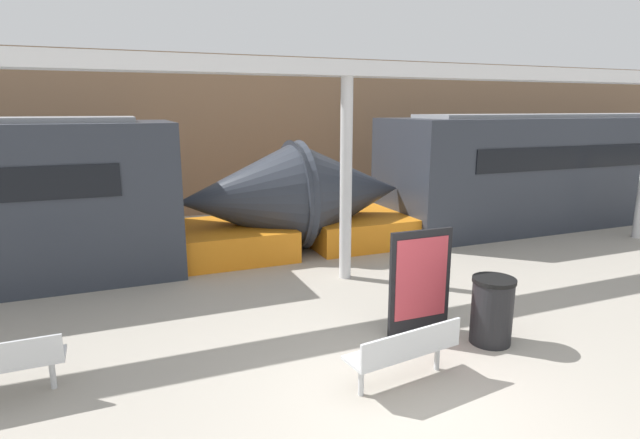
{
  "coord_description": "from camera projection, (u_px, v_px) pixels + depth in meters",
  "views": [
    {
      "loc": [
        -2.88,
        -4.43,
        3.38
      ],
      "look_at": [
        0.4,
        3.74,
        1.4
      ],
      "focal_mm": 28.0,
      "sensor_mm": 36.0,
      "label": 1
    }
  ],
  "objects": [
    {
      "name": "canopy_beam",
      "position": [
        347.0,
        69.0,
        9.27
      ],
      "size": [
        28.0,
        0.6,
        0.28
      ],
      "primitive_type": "cube",
      "color": "silver",
      "rests_on": "support_column_near"
    },
    {
      "name": "ground_plane",
      "position": [
        408.0,
        405.0,
        5.8
      ],
      "size": [
        60.0,
        60.0,
        0.0
      ],
      "primitive_type": "plane",
      "color": "#A8A093"
    },
    {
      "name": "support_column_near",
      "position": [
        346.0,
        181.0,
        9.74
      ],
      "size": [
        0.24,
        0.24,
        3.95
      ],
      "primitive_type": "cylinder",
      "color": "silver",
      "rests_on": "ground_plane"
    },
    {
      "name": "bench_near",
      "position": [
        405.0,
        349.0,
        6.13
      ],
      "size": [
        1.56,
        0.65,
        0.78
      ],
      "rotation": [
        0.0,
        0.0,
        0.14
      ],
      "color": "silver",
      "rests_on": "ground_plane"
    },
    {
      "name": "poster_board",
      "position": [
        420.0,
        282.0,
        7.46
      ],
      "size": [
        1.03,
        0.07,
        1.63
      ],
      "color": "black",
      "rests_on": "ground_plane"
    },
    {
      "name": "train_left",
      "position": [
        603.0,
        168.0,
        15.71
      ],
      "size": [
        20.52,
        2.93,
        3.2
      ],
      "color": "#2D333D",
      "rests_on": "ground_plane"
    },
    {
      "name": "station_wall",
      "position": [
        216.0,
        136.0,
        15.79
      ],
      "size": [
        56.0,
        0.2,
        5.0
      ],
      "primitive_type": "cube",
      "color": "#937051",
      "rests_on": "ground_plane"
    },
    {
      "name": "trash_bin",
      "position": [
        492.0,
        310.0,
        7.25
      ],
      "size": [
        0.62,
        0.62,
        0.99
      ],
      "color": "black",
      "rests_on": "ground_plane"
    }
  ]
}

